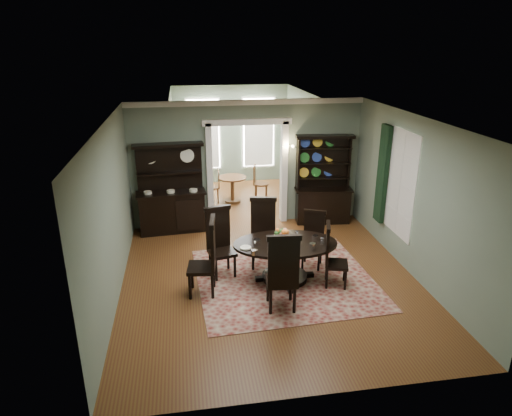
{
  "coord_description": "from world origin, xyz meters",
  "views": [
    {
      "loc": [
        -1.48,
        -7.45,
        4.29
      ],
      "look_at": [
        -0.17,
        0.6,
        1.26
      ],
      "focal_mm": 32.0,
      "sensor_mm": 36.0,
      "label": 1
    }
  ],
  "objects_px": {
    "parlor_table": "(232,186)",
    "welsh_dresser": "(323,191)",
    "dining_table": "(285,254)",
    "sideboard": "(171,201)"
  },
  "relations": [
    {
      "from": "dining_table",
      "to": "sideboard",
      "type": "relative_size",
      "value": 0.96
    },
    {
      "from": "dining_table",
      "to": "welsh_dresser",
      "type": "relative_size",
      "value": 0.93
    },
    {
      "from": "welsh_dresser",
      "to": "parlor_table",
      "type": "xyz_separation_m",
      "value": [
        -2.04,
        1.77,
        -0.31
      ]
    },
    {
      "from": "sideboard",
      "to": "parlor_table",
      "type": "relative_size",
      "value": 2.67
    },
    {
      "from": "dining_table",
      "to": "sideboard",
      "type": "height_order",
      "value": "sideboard"
    },
    {
      "from": "parlor_table",
      "to": "welsh_dresser",
      "type": "bearing_deg",
      "value": -41.01
    },
    {
      "from": "dining_table",
      "to": "welsh_dresser",
      "type": "distance_m",
      "value": 3.17
    },
    {
      "from": "welsh_dresser",
      "to": "parlor_table",
      "type": "relative_size",
      "value": 2.76
    },
    {
      "from": "welsh_dresser",
      "to": "dining_table",
      "type": "bearing_deg",
      "value": -113.75
    },
    {
      "from": "parlor_table",
      "to": "dining_table",
      "type": "bearing_deg",
      "value": -83.9
    }
  ]
}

